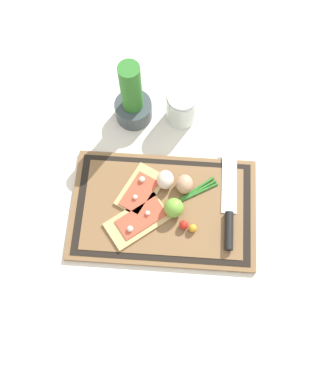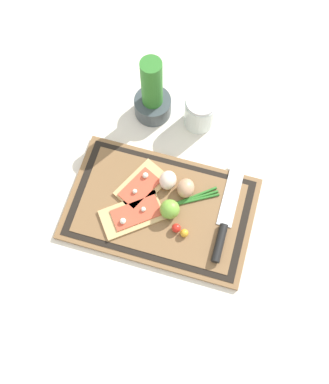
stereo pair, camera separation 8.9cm
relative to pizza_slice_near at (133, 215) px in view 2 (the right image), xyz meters
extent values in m
plane|color=silver|center=(0.06, 0.04, -0.02)|extent=(6.00, 6.00, 0.00)
cube|color=brown|center=(0.06, 0.04, -0.01)|extent=(0.49, 0.31, 0.01)
cube|color=black|center=(0.06, 0.04, -0.01)|extent=(0.46, 0.28, 0.00)
cube|color=brown|center=(0.06, 0.04, -0.01)|extent=(0.42, 0.25, 0.00)
cube|color=tan|center=(0.00, 0.00, 0.00)|extent=(0.18, 0.17, 0.01)
cube|color=#D14C33|center=(0.01, 0.01, 0.00)|extent=(0.14, 0.12, 0.00)
sphere|color=silver|center=(-0.02, -0.03, 0.01)|extent=(0.02, 0.02, 0.02)
sphere|color=silver|center=(0.02, 0.02, 0.01)|extent=(0.01, 0.01, 0.01)
cube|color=tan|center=(0.00, 0.08, 0.00)|extent=(0.14, 0.16, 0.01)
cube|color=#D14C33|center=(-0.01, 0.08, 0.00)|extent=(0.10, 0.12, 0.00)
sphere|color=silver|center=(0.00, 0.11, 0.01)|extent=(0.02, 0.02, 0.02)
sphere|color=silver|center=(-0.01, 0.06, 0.01)|extent=(0.01, 0.01, 0.01)
cube|color=silver|center=(0.23, 0.13, 0.00)|extent=(0.04, 0.18, 0.00)
cylinder|color=black|center=(0.23, -0.01, 0.01)|extent=(0.02, 0.10, 0.02)
ellipsoid|color=tan|center=(0.11, 0.10, 0.02)|extent=(0.05, 0.05, 0.05)
ellipsoid|color=beige|center=(0.07, 0.11, 0.02)|extent=(0.05, 0.05, 0.05)
sphere|color=#70A838|center=(0.09, 0.03, 0.02)|extent=(0.05, 0.05, 0.05)
sphere|color=red|center=(0.12, -0.01, 0.01)|extent=(0.02, 0.02, 0.02)
sphere|color=gold|center=(0.14, -0.01, 0.01)|extent=(0.02, 0.02, 0.02)
cylinder|color=#2D7528|center=(0.09, 0.05, 0.00)|extent=(0.24, 0.14, 0.01)
cylinder|color=#2D7528|center=(0.09, 0.05, 0.00)|extent=(0.23, 0.16, 0.01)
cylinder|color=#2D7528|center=(0.09, 0.05, 0.00)|extent=(0.22, 0.17, 0.01)
cylinder|color=#3D474C|center=(-0.04, 0.32, 0.01)|extent=(0.10, 0.10, 0.06)
cylinder|color=#2D7528|center=(-0.04, 0.32, 0.10)|extent=(0.06, 0.06, 0.19)
cylinder|color=silver|center=(0.09, 0.33, 0.03)|extent=(0.09, 0.09, 0.09)
cylinder|color=#B73323|center=(0.09, 0.33, 0.00)|extent=(0.08, 0.08, 0.03)
cylinder|color=silver|center=(0.09, 0.33, 0.08)|extent=(0.08, 0.08, 0.01)
camera|label=1|loc=(0.09, -0.34, 1.11)|focal=42.00mm
camera|label=2|loc=(0.18, -0.33, 1.11)|focal=42.00mm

